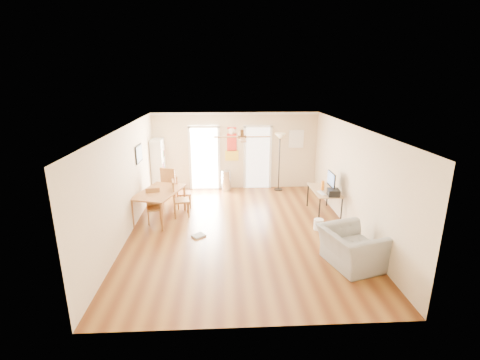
{
  "coord_description": "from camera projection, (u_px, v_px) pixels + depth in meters",
  "views": [
    {
      "loc": [
        -0.45,
        -7.94,
        3.73
      ],
      "look_at": [
        0.0,
        0.6,
        1.15
      ],
      "focal_mm": 25.81,
      "sensor_mm": 36.0,
      "label": 1
    }
  ],
  "objects": [
    {
      "name": "computer_desk",
      "position": [
        324.0,
        202.0,
        9.64
      ],
      "size": [
        0.67,
        1.34,
        0.72
      ],
      "primitive_type": null,
      "color": "tan",
      "rests_on": "floor"
    },
    {
      "name": "trash_can",
      "position": [
        226.0,
        181.0,
        11.66
      ],
      "size": [
        0.39,
        0.39,
        0.69
      ],
      "primitive_type": "cylinder",
      "rotation": [
        0.0,
        0.0,
        -0.27
      ],
      "color": "silver",
      "rests_on": "floor"
    },
    {
      "name": "bookshelf",
      "position": [
        159.0,
        166.0,
        11.37
      ],
      "size": [
        0.43,
        0.83,
        1.79
      ],
      "primitive_type": null,
      "rotation": [
        0.0,
        0.0,
        0.09
      ],
      "color": "silver",
      "rests_on": "floor"
    },
    {
      "name": "torchiere_lamp",
      "position": [
        279.0,
        162.0,
        11.5
      ],
      "size": [
        0.45,
        0.45,
        1.95
      ],
      "primitive_type": null,
      "rotation": [
        0.0,
        0.0,
        0.26
      ],
      "color": "black",
      "rests_on": "floor"
    },
    {
      "name": "orange_bottle",
      "position": [
        323.0,
        185.0,
        9.47
      ],
      "size": [
        0.1,
        0.1,
        0.27
      ],
      "primitive_type": "cylinder",
      "rotation": [
        0.0,
        0.0,
        -0.08
      ],
      "color": "orange",
      "rests_on": "computer_desk"
    },
    {
      "name": "wastebasket_b",
      "position": [
        345.0,
        237.0,
        7.99
      ],
      "size": [
        0.3,
        0.3,
        0.3
      ],
      "primitive_type": "cylinder",
      "rotation": [
        0.0,
        0.0,
        0.19
      ],
      "color": "white",
      "rests_on": "floor"
    },
    {
      "name": "ceiling",
      "position": [
        241.0,
        127.0,
        7.94
      ],
      "size": [
        5.5,
        7.0,
        0.0
      ],
      "primitive_type": null,
      "color": "silver",
      "rests_on": "floor"
    },
    {
      "name": "wastebasket_a",
      "position": [
        318.0,
        224.0,
        8.72
      ],
      "size": [
        0.24,
        0.24,
        0.27
      ],
      "primitive_type": "cylinder",
      "rotation": [
        0.0,
        0.0,
        0.0
      ],
      "color": "white",
      "rests_on": "floor"
    },
    {
      "name": "keyboard",
      "position": [
        322.0,
        193.0,
        9.24
      ],
      "size": [
        0.17,
        0.39,
        0.01
      ],
      "primitive_type": "cube",
      "rotation": [
        0.0,
        0.0,
        0.13
      ],
      "color": "silver",
      "rests_on": "computer_desk"
    },
    {
      "name": "wall_front",
      "position": [
        255.0,
        252.0,
        4.97
      ],
      "size": [
        5.5,
        0.04,
        2.6
      ],
      "primitive_type": null,
      "color": "beige",
      "rests_on": "floor"
    },
    {
      "name": "framed_poster",
      "position": [
        139.0,
        154.0,
        9.4
      ],
      "size": [
        0.04,
        0.66,
        0.48
      ],
      "primitive_type": "cube",
      "color": "black",
      "rests_on": "wall_left"
    },
    {
      "name": "wall_right",
      "position": [
        353.0,
        180.0,
        8.45
      ],
      "size": [
        0.04,
        7.0,
        2.6
      ],
      "primitive_type": null,
      "color": "beige",
      "rests_on": "floor"
    },
    {
      "name": "armchair",
      "position": [
        352.0,
        248.0,
        7.0
      ],
      "size": [
        1.33,
        1.43,
        0.77
      ],
      "primitive_type": "imported",
      "rotation": [
        0.0,
        0.0,
        1.86
      ],
      "color": "gray",
      "rests_on": "floor"
    },
    {
      "name": "floor",
      "position": [
        241.0,
        230.0,
        8.69
      ],
      "size": [
        7.0,
        7.0,
        0.0
      ],
      "primitive_type": "plane",
      "color": "brown",
      "rests_on": "ground"
    },
    {
      "name": "crown_molding",
      "position": [
        241.0,
        129.0,
        7.95
      ],
      "size": [
        5.5,
        7.0,
        0.08
      ],
      "primitive_type": null,
      "color": "white",
      "rests_on": "wall_back"
    },
    {
      "name": "dining_table",
      "position": [
        160.0,
        205.0,
        9.32
      ],
      "size": [
        1.36,
        1.78,
        0.78
      ],
      "primitive_type": null,
      "rotation": [
        0.0,
        0.0,
        -0.3
      ],
      "color": "olive",
      "rests_on": "floor"
    },
    {
      "name": "floor_cloth",
      "position": [
        199.0,
        236.0,
        8.36
      ],
      "size": [
        0.38,
        0.37,
        0.04
      ],
      "primitive_type": "cube",
      "rotation": [
        0.0,
        0.0,
        0.69
      ],
      "color": "#9D9C97",
      "rests_on": "floor"
    },
    {
      "name": "wall_left",
      "position": [
        126.0,
        183.0,
        8.17
      ],
      "size": [
        0.04,
        7.0,
        2.6
      ],
      "primitive_type": null,
      "color": "beige",
      "rests_on": "floor"
    },
    {
      "name": "dining_chair_right_b",
      "position": [
        181.0,
        199.0,
        9.44
      ],
      "size": [
        0.49,
        0.49,
        1.03
      ],
      "primitive_type": null,
      "rotation": [
        0.0,
        0.0,
        1.75
      ],
      "color": "#9E6A33",
      "rests_on": "floor"
    },
    {
      "name": "dining_chair_far",
      "position": [
        171.0,
        185.0,
        10.5
      ],
      "size": [
        0.58,
        0.58,
        1.12
      ],
      "primitive_type": null,
      "rotation": [
        0.0,
        0.0,
        2.83
      ],
      "color": "olive",
      "rests_on": "floor"
    },
    {
      "name": "bathroom_doorway",
      "position": [
        258.0,
        158.0,
        11.75
      ],
      "size": [
        0.8,
        0.1,
        2.1
      ],
      "primitive_type": null,
      "color": "white",
      "rests_on": "wall_back"
    },
    {
      "name": "ac_grille",
      "position": [
        296.0,
        139.0,
        11.62
      ],
      "size": [
        0.5,
        0.04,
        0.6
      ],
      "primitive_type": "cube",
      "color": "white",
      "rests_on": "wall_back"
    },
    {
      "name": "imac",
      "position": [
        331.0,
        182.0,
        9.27
      ],
      "size": [
        0.16,
        0.6,
        0.55
      ],
      "primitive_type": null,
      "rotation": [
        0.0,
        0.0,
        0.13
      ],
      "color": "black",
      "rests_on": "computer_desk"
    },
    {
      "name": "ceiling_fan",
      "position": [
        242.0,
        137.0,
        7.7
      ],
      "size": [
        1.24,
        1.24,
        0.2
      ],
      "primitive_type": null,
      "color": "#593819",
      "rests_on": "ceiling"
    },
    {
      "name": "dining_chair_near",
      "position": [
        154.0,
        206.0,
        9.05
      ],
      "size": [
        0.44,
        0.44,
        0.9
      ],
      "primitive_type": null,
      "rotation": [
        0.0,
        0.0,
        0.21
      ],
      "color": "#9E6A33",
      "rests_on": "floor"
    },
    {
      "name": "kitchen_doorway",
      "position": [
        205.0,
        159.0,
        11.66
      ],
      "size": [
        0.9,
        0.1,
        2.1
      ],
      "primitive_type": null,
      "color": "white",
      "rests_on": "wall_back"
    },
    {
      "name": "printer",
      "position": [
        333.0,
        193.0,
        9.04
      ],
      "size": [
        0.32,
        0.37,
        0.17
      ],
      "primitive_type": "cube",
      "rotation": [
        0.0,
        0.0,
        -0.1
      ],
      "color": "black",
      "rests_on": "computer_desk"
    },
    {
      "name": "wall_decal",
      "position": [
        232.0,
        144.0,
        11.56
      ],
      "size": [
        0.46,
        0.03,
        1.1
      ],
      "primitive_type": "cube",
      "color": "red",
      "rests_on": "wall_back"
    },
    {
      "name": "dining_chair_right_a",
      "position": [
        184.0,
        191.0,
        10.1
      ],
      "size": [
        0.47,
        0.47,
        0.99
      ],
      "primitive_type": null,
      "rotation": [
        0.0,
        0.0,
        1.73
      ],
      "color": "#9D5C32",
      "rests_on": "floor"
    },
    {
      "name": "wall_back",
      "position": [
        236.0,
        151.0,
        11.66
      ],
      "size": [
        5.5,
        0.04,
        2.6
      ],
      "primitive_type": null,
      "color": "beige",
      "rests_on": "floor"
    }
  ]
}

